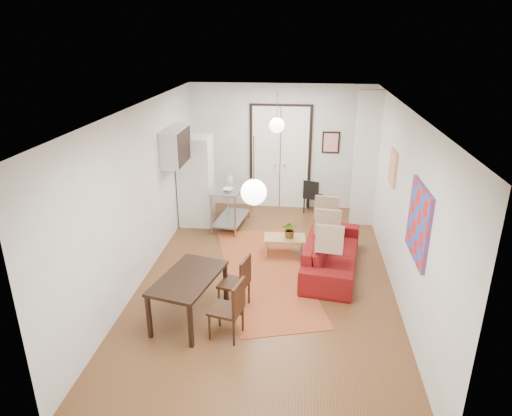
# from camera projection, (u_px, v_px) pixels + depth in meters

# --- Properties ---
(floor) EXTENTS (7.00, 7.00, 0.00)m
(floor) POSITION_uv_depth(u_px,v_px,m) (267.00, 277.00, 7.89)
(floor) COLOR brown
(floor) RESTS_ON ground
(ceiling) EXTENTS (4.20, 7.00, 0.02)m
(ceiling) POSITION_uv_depth(u_px,v_px,m) (269.00, 108.00, 6.84)
(ceiling) COLOR silver
(ceiling) RESTS_ON wall_back
(wall_back) EXTENTS (4.20, 0.02, 2.90)m
(wall_back) POSITION_uv_depth(u_px,v_px,m) (281.00, 147.00, 10.61)
(wall_back) COLOR white
(wall_back) RESTS_ON floor
(wall_front) EXTENTS (4.20, 0.02, 2.90)m
(wall_front) POSITION_uv_depth(u_px,v_px,m) (235.00, 330.00, 4.12)
(wall_front) COLOR white
(wall_front) RESTS_ON floor
(wall_left) EXTENTS (0.02, 7.00, 2.90)m
(wall_left) POSITION_uv_depth(u_px,v_px,m) (142.00, 194.00, 7.58)
(wall_left) COLOR white
(wall_left) RESTS_ON floor
(wall_right) EXTENTS (0.02, 7.00, 2.90)m
(wall_right) POSITION_uv_depth(u_px,v_px,m) (401.00, 203.00, 7.15)
(wall_right) COLOR white
(wall_right) RESTS_ON floor
(double_doors) EXTENTS (1.44, 0.06, 2.50)m
(double_doors) POSITION_uv_depth(u_px,v_px,m) (280.00, 158.00, 10.66)
(double_doors) COLOR white
(double_doors) RESTS_ON wall_back
(stub_partition) EXTENTS (0.50, 0.10, 2.90)m
(stub_partition) POSITION_uv_depth(u_px,v_px,m) (366.00, 160.00, 9.54)
(stub_partition) COLOR white
(stub_partition) RESTS_ON floor
(wall_cabinet) EXTENTS (0.35, 1.00, 0.70)m
(wall_cabinet) POSITION_uv_depth(u_px,v_px,m) (176.00, 146.00, 8.79)
(wall_cabinet) COLOR silver
(wall_cabinet) RESTS_ON wall_left
(painting_popart) EXTENTS (0.05, 1.00, 1.00)m
(painting_popart) POSITION_uv_depth(u_px,v_px,m) (419.00, 223.00, 5.93)
(painting_popart) COLOR red
(painting_popart) RESTS_ON wall_right
(painting_abstract) EXTENTS (0.05, 0.50, 0.60)m
(painting_abstract) POSITION_uv_depth(u_px,v_px,m) (393.00, 168.00, 7.77)
(painting_abstract) COLOR #F4E2CC
(painting_abstract) RESTS_ON wall_right
(poster_back) EXTENTS (0.40, 0.03, 0.50)m
(poster_back) POSITION_uv_depth(u_px,v_px,m) (331.00, 142.00, 10.41)
(poster_back) COLOR red
(poster_back) RESTS_ON wall_back
(print_left) EXTENTS (0.03, 0.44, 0.54)m
(print_left) POSITION_uv_depth(u_px,v_px,m) (175.00, 138.00, 9.25)
(print_left) COLOR #A37144
(print_left) RESTS_ON wall_left
(pendant_back) EXTENTS (0.30, 0.30, 0.80)m
(pendant_back) POSITION_uv_depth(u_px,v_px,m) (277.00, 125.00, 8.93)
(pendant_back) COLOR white
(pendant_back) RESTS_ON ceiling
(pendant_front) EXTENTS (0.30, 0.30, 0.80)m
(pendant_front) POSITION_uv_depth(u_px,v_px,m) (254.00, 192.00, 5.22)
(pendant_front) COLOR white
(pendant_front) RESTS_ON ceiling
(kilim_rug) EXTENTS (2.28, 3.84, 0.01)m
(kilim_rug) POSITION_uv_depth(u_px,v_px,m) (265.00, 272.00, 8.04)
(kilim_rug) COLOR #A54929
(kilim_rug) RESTS_ON floor
(sofa) EXTENTS (2.30, 1.16, 0.64)m
(sofa) POSITION_uv_depth(u_px,v_px,m) (332.00, 252.00, 8.06)
(sofa) COLOR maroon
(sofa) RESTS_ON floor
(coffee_table) EXTENTS (0.80, 0.47, 0.34)m
(coffee_table) POSITION_uv_depth(u_px,v_px,m) (285.00, 239.00, 8.62)
(coffee_table) COLOR #AD8251
(coffee_table) RESTS_ON floor
(potted_plant) EXTENTS (0.28, 0.31, 0.34)m
(potted_plant) POSITION_uv_depth(u_px,v_px,m) (290.00, 229.00, 8.53)
(potted_plant) COLOR #2D642E
(potted_plant) RESTS_ON coffee_table
(kitchen_counter) EXTENTS (0.75, 1.26, 0.91)m
(kitchen_counter) POSITION_uv_depth(u_px,v_px,m) (231.00, 200.00, 9.77)
(kitchen_counter) COLOR #A2A4A6
(kitchen_counter) RESTS_ON floor
(bowl) EXTENTS (0.28, 0.28, 0.05)m
(bowl) POSITION_uv_depth(u_px,v_px,m) (228.00, 189.00, 9.36)
(bowl) COLOR white
(bowl) RESTS_ON kitchen_counter
(soap_bottle) EXTENTS (0.11, 0.11, 0.19)m
(soap_bottle) POSITION_uv_depth(u_px,v_px,m) (230.00, 178.00, 9.85)
(soap_bottle) COLOR teal
(soap_bottle) RESTS_ON kitchen_counter
(fridge) EXTENTS (0.70, 0.70, 1.93)m
(fridge) POSITION_uv_depth(u_px,v_px,m) (196.00, 181.00, 9.81)
(fridge) COLOR silver
(fridge) RESTS_ON floor
(dining_table) EXTENTS (1.00, 1.40, 0.70)m
(dining_table) POSITION_uv_depth(u_px,v_px,m) (189.00, 281.00, 6.54)
(dining_table) COLOR black
(dining_table) RESTS_ON floor
(dining_chair_near) EXTENTS (0.50, 0.63, 0.87)m
(dining_chair_near) POSITION_uv_depth(u_px,v_px,m) (235.00, 276.00, 6.93)
(dining_chair_near) COLOR #331C10
(dining_chair_near) RESTS_ON floor
(dining_chair_far) EXTENTS (0.50, 0.63, 0.87)m
(dining_chair_far) POSITION_uv_depth(u_px,v_px,m) (227.00, 301.00, 6.28)
(dining_chair_far) COLOR #331C10
(dining_chair_far) RESTS_ON floor
(black_side_chair) EXTENTS (0.47, 0.48, 0.80)m
(black_side_chair) POSITION_uv_depth(u_px,v_px,m) (313.00, 192.00, 10.63)
(black_side_chair) COLOR black
(black_side_chair) RESTS_ON floor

